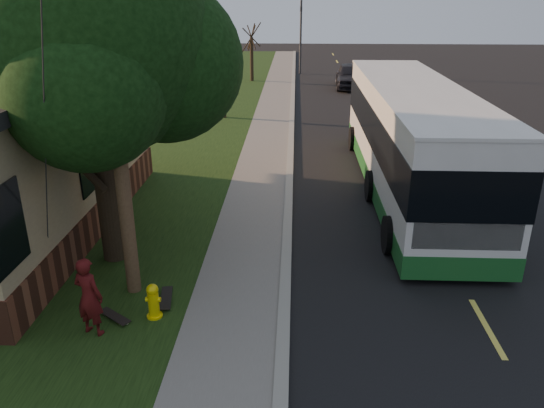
% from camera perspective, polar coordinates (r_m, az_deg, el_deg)
% --- Properties ---
extents(ground, '(120.00, 120.00, 0.00)m').
position_cam_1_polar(ground, '(10.85, 1.28, -12.64)').
color(ground, black).
rests_on(ground, ground).
extents(road, '(8.00, 80.00, 0.01)m').
position_cam_1_polar(road, '(20.27, 13.34, 3.70)').
color(road, black).
rests_on(road, ground).
extents(curb, '(0.25, 80.00, 0.12)m').
position_cam_1_polar(curb, '(19.89, 1.94, 4.11)').
color(curb, gray).
rests_on(curb, ground).
extents(sidewalk, '(2.00, 80.00, 0.08)m').
position_cam_1_polar(sidewalk, '(19.93, -0.94, 4.09)').
color(sidewalk, slate).
rests_on(sidewalk, ground).
extents(grass_verge, '(5.00, 80.00, 0.07)m').
position_cam_1_polar(grass_verge, '(20.43, -10.81, 4.14)').
color(grass_verge, black).
rests_on(grass_verge, ground).
extents(fire_hydrant, '(0.32, 0.32, 0.74)m').
position_cam_1_polar(fire_hydrant, '(10.96, -12.65, -10.14)').
color(fire_hydrant, yellow).
rests_on(fire_hydrant, grass_verge).
extents(utility_pole, '(2.86, 3.21, 9.07)m').
position_cam_1_polar(utility_pole, '(10.62, -16.98, 12.77)').
color(utility_pole, '#473321').
rests_on(utility_pole, ground).
extents(leafy_tree, '(6.30, 6.00, 7.80)m').
position_cam_1_polar(leafy_tree, '(12.40, -18.70, 16.29)').
color(leafy_tree, black).
rests_on(leafy_tree, grass_verge).
extents(bare_tree_near, '(1.38, 1.21, 4.31)m').
position_cam_1_polar(bare_tree_near, '(27.47, -5.32, 13.50)').
color(bare_tree_near, black).
rests_on(bare_tree_near, grass_verge).
extents(bare_tree_far, '(1.38, 1.21, 4.03)m').
position_cam_1_polar(bare_tree_far, '(39.27, -2.20, 15.90)').
color(bare_tree_far, black).
rests_on(bare_tree_far, grass_verge).
extents(traffic_signal, '(0.18, 0.22, 5.50)m').
position_cam_1_polar(traffic_signal, '(43.03, 3.11, 17.97)').
color(traffic_signal, '#2D2D30').
rests_on(traffic_signal, ground).
extents(transit_bus, '(2.93, 12.71, 3.44)m').
position_cam_1_polar(transit_bus, '(17.69, 14.75, 7.10)').
color(transit_bus, silver).
rests_on(transit_bus, ground).
extents(skateboarder, '(0.67, 0.55, 1.60)m').
position_cam_1_polar(skateboarder, '(10.59, -19.10, -9.37)').
color(skateboarder, '#480E0F').
rests_on(skateboarder, grass_verge).
extents(skateboard_main, '(0.37, 0.93, 0.08)m').
position_cam_1_polar(skateboard_main, '(11.57, -11.31, -9.90)').
color(skateboard_main, black).
rests_on(skateboard_main, grass_verge).
extents(skateboard_spare, '(0.77, 0.64, 0.08)m').
position_cam_1_polar(skateboard_spare, '(11.25, -16.57, -11.52)').
color(skateboard_spare, black).
rests_on(skateboard_spare, grass_verge).
extents(distant_car, '(2.16, 4.86, 1.62)m').
position_cam_1_polar(distant_car, '(37.21, 8.45, 13.50)').
color(distant_car, black).
rests_on(distant_car, ground).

